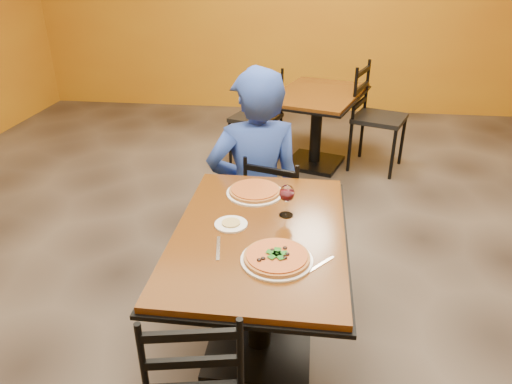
# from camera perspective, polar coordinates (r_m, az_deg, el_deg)

# --- Properties ---
(floor) EXTENTS (7.00, 8.00, 0.01)m
(floor) POSITION_cam_1_polar(r_m,az_deg,el_deg) (3.06, 1.50, -11.81)
(floor) COLOR black
(floor) RESTS_ON ground
(table_main) EXTENTS (0.83, 1.23, 0.75)m
(table_main) POSITION_cam_1_polar(r_m,az_deg,el_deg) (2.33, 0.44, -8.74)
(table_main) COLOR #562F0D
(table_main) RESTS_ON floor
(table_second) EXTENTS (1.09, 1.32, 0.75)m
(table_second) POSITION_cam_1_polar(r_m,az_deg,el_deg) (4.65, 7.46, 9.65)
(table_second) COLOR #562F0D
(table_second) RESTS_ON floor
(chair_main_far) EXTENTS (0.46, 0.46, 0.82)m
(chair_main_far) POSITION_cam_1_polar(r_m,az_deg,el_deg) (3.11, 2.84, -2.10)
(chair_main_far) COLOR black
(chair_main_far) RESTS_ON floor
(chair_second_left) EXTENTS (0.54, 0.54, 0.94)m
(chair_second_left) POSITION_cam_1_polar(r_m,az_deg,el_deg) (4.71, -0.03, 9.03)
(chair_second_left) COLOR black
(chair_second_left) RESTS_ON floor
(chair_second_right) EXTENTS (0.59, 0.59, 1.02)m
(chair_second_right) POSITION_cam_1_polar(r_m,az_deg,el_deg) (4.71, 14.85, 8.63)
(chair_second_right) COLOR black
(chair_second_right) RESTS_ON floor
(diner) EXTENTS (0.75, 0.61, 1.33)m
(diner) POSITION_cam_1_polar(r_m,az_deg,el_deg) (3.09, -0.06, 3.08)
(diner) COLOR #1C399A
(diner) RESTS_ON floor
(plate_main) EXTENTS (0.31, 0.31, 0.01)m
(plate_main) POSITION_cam_1_polar(r_m,az_deg,el_deg) (2.01, 2.54, -8.27)
(plate_main) COLOR white
(plate_main) RESTS_ON table_main
(pizza_main) EXTENTS (0.28, 0.28, 0.02)m
(pizza_main) POSITION_cam_1_polar(r_m,az_deg,el_deg) (2.00, 2.55, -7.90)
(pizza_main) COLOR maroon
(pizza_main) RESTS_ON plate_main
(plate_far) EXTENTS (0.31, 0.31, 0.01)m
(plate_far) POSITION_cam_1_polar(r_m,az_deg,el_deg) (2.55, -0.15, -0.12)
(plate_far) COLOR white
(plate_far) RESTS_ON table_main
(pizza_far) EXTENTS (0.28, 0.28, 0.02)m
(pizza_far) POSITION_cam_1_polar(r_m,az_deg,el_deg) (2.54, -0.15, 0.21)
(pizza_far) COLOR #C76E26
(pizza_far) RESTS_ON plate_far
(side_plate) EXTENTS (0.16, 0.16, 0.01)m
(side_plate) POSITION_cam_1_polar(r_m,az_deg,el_deg) (2.26, -3.07, -3.96)
(side_plate) COLOR white
(side_plate) RESTS_ON table_main
(dip) EXTENTS (0.09, 0.09, 0.01)m
(dip) POSITION_cam_1_polar(r_m,az_deg,el_deg) (2.26, -3.07, -3.77)
(dip) COLOR tan
(dip) RESTS_ON side_plate
(wine_glass) EXTENTS (0.08, 0.08, 0.18)m
(wine_glass) POSITION_cam_1_polar(r_m,az_deg,el_deg) (2.31, 3.77, -0.91)
(wine_glass) COLOR white
(wine_glass) RESTS_ON table_main
(fork) EXTENTS (0.05, 0.19, 0.00)m
(fork) POSITION_cam_1_polar(r_m,az_deg,el_deg) (2.10, -4.63, -6.82)
(fork) COLOR silver
(fork) RESTS_ON table_main
(knife) EXTENTS (0.15, 0.17, 0.00)m
(knife) POSITION_cam_1_polar(r_m,az_deg,el_deg) (1.99, 7.51, -9.00)
(knife) COLOR silver
(knife) RESTS_ON table_main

